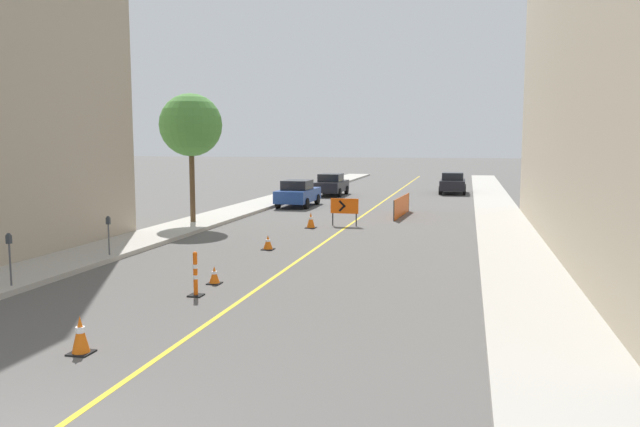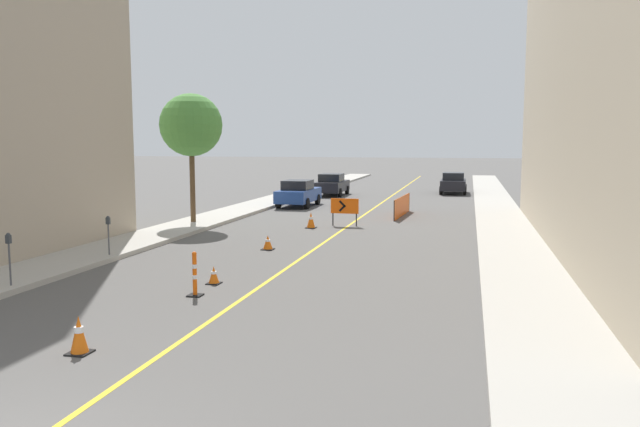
% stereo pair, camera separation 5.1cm
% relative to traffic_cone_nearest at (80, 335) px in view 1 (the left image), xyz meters
% --- Properties ---
extents(lane_stripe, '(0.12, 66.21, 0.01)m').
position_rel_traffic_cone_nearest_xyz_m(lane_stripe, '(1.49, 28.87, -0.35)').
color(lane_stripe, gold).
rests_on(lane_stripe, ground_plane).
extents(sidewalk_left, '(2.43, 66.21, 0.16)m').
position_rel_traffic_cone_nearest_xyz_m(sidewalk_left, '(-5.47, 28.87, -0.27)').
color(sidewalk_left, '#ADA89E').
rests_on(sidewalk_left, ground_plane).
extents(sidewalk_right, '(2.43, 66.21, 0.16)m').
position_rel_traffic_cone_nearest_xyz_m(sidewalk_right, '(8.44, 28.87, -0.27)').
color(sidewalk_right, '#ADA89E').
rests_on(sidewalk_right, ground_plane).
extents(traffic_cone_nearest, '(0.40, 0.40, 0.71)m').
position_rel_traffic_cone_nearest_xyz_m(traffic_cone_nearest, '(0.00, 0.00, 0.00)').
color(traffic_cone_nearest, black).
rests_on(traffic_cone_nearest, ground_plane).
extents(traffic_cone_second, '(0.36, 0.36, 0.49)m').
position_rel_traffic_cone_nearest_xyz_m(traffic_cone_second, '(0.15, 5.84, -0.11)').
color(traffic_cone_second, black).
rests_on(traffic_cone_second, ground_plane).
extents(traffic_cone_third, '(0.43, 0.43, 0.52)m').
position_rel_traffic_cone_nearest_xyz_m(traffic_cone_third, '(-0.12, 11.37, -0.09)').
color(traffic_cone_third, black).
rests_on(traffic_cone_third, ground_plane).
extents(traffic_cone_fourth, '(0.47, 0.47, 0.71)m').
position_rel_traffic_cone_nearest_xyz_m(traffic_cone_fourth, '(-0.02, 17.23, 0.00)').
color(traffic_cone_fourth, black).
rests_on(traffic_cone_fourth, ground_plane).
extents(delineator_post_front, '(0.35, 0.35, 1.14)m').
position_rel_traffic_cone_nearest_xyz_m(delineator_post_front, '(0.23, 4.46, 0.14)').
color(delineator_post_front, black).
rests_on(delineator_post_front, ground_plane).
extents(arrow_barricade_primary, '(1.30, 0.09, 1.27)m').
position_rel_traffic_cone_nearest_xyz_m(arrow_barricade_primary, '(1.32, 18.29, 0.54)').
color(arrow_barricade_primary, '#EF560C').
rests_on(arrow_barricade_primary, ground_plane).
extents(safety_mesh_fence, '(0.33, 4.77, 1.03)m').
position_rel_traffic_cone_nearest_xyz_m(safety_mesh_fence, '(3.48, 22.86, 0.16)').
color(safety_mesh_fence, '#EF560C').
rests_on(safety_mesh_fence, ground_plane).
extents(parked_car_curb_near, '(1.93, 4.31, 1.59)m').
position_rel_traffic_cone_nearest_xyz_m(parked_car_curb_near, '(-3.08, 26.20, 0.45)').
color(parked_car_curb_near, navy).
rests_on(parked_car_curb_near, ground_plane).
extents(parked_car_curb_mid, '(1.93, 4.31, 1.59)m').
position_rel_traffic_cone_nearest_xyz_m(parked_car_curb_mid, '(-2.77, 34.17, 0.45)').
color(parked_car_curb_mid, black).
rests_on(parked_car_curb_mid, ground_plane).
extents(parked_car_curb_far, '(1.93, 4.30, 1.59)m').
position_rel_traffic_cone_nearest_xyz_m(parked_car_curb_far, '(5.73, 37.97, 0.45)').
color(parked_car_curb_far, black).
rests_on(parked_car_curb_far, ground_plane).
extents(parking_meter_near_curb, '(0.12, 0.11, 1.38)m').
position_rel_traffic_cone_nearest_xyz_m(parking_meter_near_curb, '(-4.61, 3.79, 0.78)').
color(parking_meter_near_curb, '#4C4C51').
rests_on(parking_meter_near_curb, sidewalk_left).
extents(parking_meter_far_curb, '(0.12, 0.11, 1.29)m').
position_rel_traffic_cone_nearest_xyz_m(parking_meter_far_curb, '(-4.61, 8.33, 0.73)').
color(parking_meter_far_curb, '#4C4C51').
rests_on(parking_meter_far_curb, sidewalk_left).
extents(street_tree_left_near, '(2.87, 2.87, 5.90)m').
position_rel_traffic_cone_nearest_xyz_m(street_tree_left_near, '(-5.59, 16.91, 4.26)').
color(street_tree_left_near, '#4C3823').
rests_on(street_tree_left_near, sidewalk_left).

